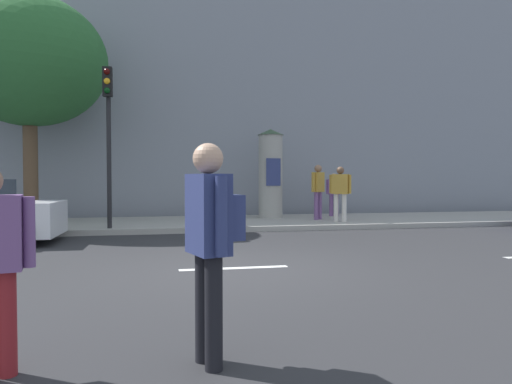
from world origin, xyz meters
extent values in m
plane|color=#2B2B2D|center=(0.00, 0.00, 0.00)|extent=(80.00, 80.00, 0.00)
cube|color=#9E9B93|center=(0.00, 7.00, 0.07)|extent=(36.00, 4.00, 0.15)
cube|color=silver|center=(0.00, 0.00, 0.00)|extent=(1.80, 0.16, 0.01)
cube|color=gray|center=(0.00, 12.00, 4.76)|extent=(36.00, 5.00, 9.51)
cylinder|color=black|center=(-2.51, 5.35, 1.87)|extent=(0.12, 0.12, 3.44)
cube|color=black|center=(-2.51, 5.17, 3.97)|extent=(0.24, 0.24, 0.75)
sphere|color=#390605|center=(-2.51, 5.04, 4.20)|extent=(0.16, 0.16, 0.16)
sphere|color=#F2A519|center=(-2.51, 5.04, 3.96)|extent=(0.16, 0.16, 0.16)
sphere|color=#07330F|center=(-2.51, 5.04, 3.72)|extent=(0.16, 0.16, 0.16)
cylinder|color=#9E9B93|center=(2.45, 7.86, 1.54)|extent=(0.81, 0.81, 2.77)
cone|color=#334C33|center=(2.45, 7.86, 3.02)|extent=(0.89, 0.89, 0.20)
cube|color=navy|center=(2.45, 7.45, 1.67)|extent=(0.48, 0.02, 0.90)
cylinder|color=brown|center=(-4.93, 7.32, 1.58)|extent=(0.41, 0.41, 2.86)
ellipsoid|color=#28602D|center=(-4.93, 7.32, 4.90)|extent=(4.46, 4.46, 3.79)
cylinder|color=maroon|center=(-2.31, -3.82, 0.40)|extent=(0.14, 0.14, 0.80)
cylinder|color=#724C84|center=(-2.16, -3.80, 1.08)|extent=(0.09, 0.09, 0.54)
cylinder|color=black|center=(-0.84, -3.83, 0.45)|extent=(0.14, 0.14, 0.89)
cylinder|color=black|center=(-0.78, -4.03, 0.45)|extent=(0.14, 0.14, 0.89)
cube|color=navy|center=(-0.81, -3.93, 1.21)|extent=(0.35, 0.46, 0.63)
cylinder|color=navy|center=(-0.88, -3.69, 1.21)|extent=(0.09, 0.09, 0.60)
cylinder|color=navy|center=(-0.73, -4.17, 1.21)|extent=(0.09, 0.09, 0.60)
sphere|color=tan|center=(-0.81, -3.93, 1.64)|extent=(0.24, 0.24, 0.24)
cube|color=navy|center=(-0.64, -3.88, 1.18)|extent=(0.24, 0.31, 0.36)
cylinder|color=#724C84|center=(3.83, 6.81, 0.59)|extent=(0.14, 0.14, 0.89)
cylinder|color=#724C84|center=(3.68, 6.70, 0.59)|extent=(0.14, 0.14, 0.89)
cube|color=#B78C33|center=(3.75, 6.75, 1.35)|extent=(0.45, 0.42, 0.63)
cylinder|color=#B78C33|center=(3.95, 6.89, 1.35)|extent=(0.09, 0.09, 0.60)
cylinder|color=#B78C33|center=(3.56, 6.61, 1.35)|extent=(0.09, 0.09, 0.60)
sphere|color=#8C664C|center=(3.75, 6.75, 1.78)|extent=(0.24, 0.24, 0.24)
cylinder|color=silver|center=(4.27, 5.84, 0.57)|extent=(0.14, 0.14, 0.85)
cylinder|color=silver|center=(4.07, 5.98, 0.57)|extent=(0.14, 0.14, 0.85)
cube|color=#B78C33|center=(4.17, 5.91, 1.30)|extent=(0.55, 0.48, 0.60)
cylinder|color=#B78C33|center=(4.41, 5.74, 1.30)|extent=(0.09, 0.09, 0.57)
cylinder|color=#B78C33|center=(3.93, 6.07, 1.30)|extent=(0.09, 0.09, 0.57)
sphere|color=brown|center=(4.17, 5.91, 1.71)|extent=(0.23, 0.23, 0.23)
cylinder|color=#724C84|center=(4.65, 7.95, 0.53)|extent=(0.14, 0.14, 0.75)
cylinder|color=#724C84|center=(4.81, 7.85, 0.53)|extent=(0.14, 0.14, 0.75)
cube|color=#724C84|center=(4.73, 7.90, 1.17)|extent=(0.45, 0.40, 0.53)
cylinder|color=#724C84|center=(4.53, 8.02, 1.17)|extent=(0.09, 0.09, 0.51)
cylinder|color=#724C84|center=(4.93, 7.78, 1.17)|extent=(0.09, 0.09, 0.51)
sphere|color=tan|center=(4.73, 7.90, 1.54)|extent=(0.20, 0.20, 0.20)
cylinder|color=black|center=(-4.10, 3.01, 0.32)|extent=(0.64, 0.23, 0.64)
cylinder|color=black|center=(-4.08, 4.69, 0.32)|extent=(0.64, 0.23, 0.64)
camera|label=1|loc=(-1.17, -7.64, 1.49)|focal=33.17mm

